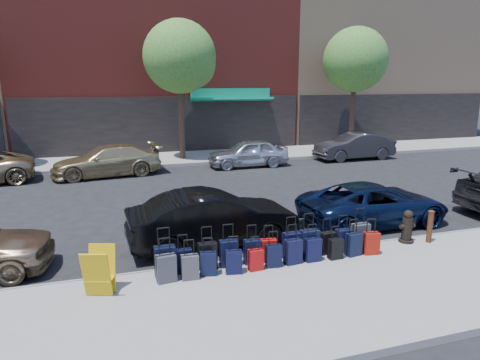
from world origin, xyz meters
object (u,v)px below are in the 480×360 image
object	(u,v)px
tree_center	(182,59)
display_rack	(99,272)
car_near_2	(374,204)
fire_hydrant	(407,227)
car_far_3	(354,146)
bollard	(430,226)
car_near_1	(214,219)
car_far_1	(107,161)
car_far_2	(248,153)
suitcase_front_5	(269,250)
tree_right	(357,62)

from	to	relation	value
tree_center	display_rack	world-z (taller)	tree_center
car_near_2	display_rack	bearing A→B (deg)	105.55
fire_hydrant	car_far_3	size ratio (longest dim) A/B	0.19
display_rack	car_far_3	distance (m)	18.28
bollard	car_near_2	xyz separation A→B (m)	(-0.27, 2.09, 0.05)
car_near_1	car_near_2	bearing A→B (deg)	-90.08
tree_center	fire_hydrant	bearing A→B (deg)	-77.18
display_rack	bollard	bearing A→B (deg)	20.51
bollard	car_far_3	bearing A→B (deg)	66.20
car_far_1	car_far_2	distance (m)	6.90
suitcase_front_5	car_far_3	xyz separation A→B (m)	(9.75, 11.88, 0.31)
car_near_1	bollard	bearing A→B (deg)	-111.94
suitcase_front_5	car_near_2	world-z (taller)	car_near_2
car_near_2	bollard	bearing A→B (deg)	-174.13
tree_right	car_near_1	distance (m)	18.05
suitcase_front_5	display_rack	distance (m)	3.78
car_near_1	tree_right	bearing A→B (deg)	-46.67
tree_right	suitcase_front_5	xyz separation A→B (m)	(-11.17, -14.32, -4.99)
fire_hydrant	car_near_1	bearing A→B (deg)	163.09
display_rack	car_far_1	bearing A→B (deg)	106.76
car_near_1	car_far_1	xyz separation A→B (m)	(-2.58, 9.84, -0.03)
display_rack	car_far_1	size ratio (longest dim) A/B	0.20
fire_hydrant	car_far_1	distance (m)	13.64
display_rack	car_far_1	world-z (taller)	car_far_1
bollard	display_rack	bearing A→B (deg)	-177.64
tree_center	car_far_1	size ratio (longest dim) A/B	1.49
suitcase_front_5	car_far_3	distance (m)	15.37
car_near_1	car_far_1	bearing A→B (deg)	11.74
fire_hydrant	car_far_1	xyz separation A→B (m)	(-7.36, 11.48, 0.16)
car_far_2	car_far_3	distance (m)	6.31
bollard	car_near_1	size ratio (longest dim) A/B	0.19
bollard	car_near_1	xyz separation A→B (m)	(-5.33, 1.84, 0.15)
display_rack	car_far_3	bearing A→B (deg)	60.59
fire_hydrant	display_rack	distance (m)	7.67
fire_hydrant	car_near_2	size ratio (longest dim) A/B	0.19
tree_right	car_far_3	distance (m)	5.46
car_far_1	car_far_3	world-z (taller)	car_far_3
car_near_1	car_far_3	distance (m)	14.70
car_near_2	car_far_3	bearing A→B (deg)	-30.76
tree_center	car_far_2	size ratio (longest dim) A/B	1.78
car_near_2	car_far_2	size ratio (longest dim) A/B	1.12
tree_right	display_rack	bearing A→B (deg)	-135.28
car_near_2	car_far_2	bearing A→B (deg)	2.90
display_rack	car_far_1	distance (m)	12.02
tree_center	car_near_1	bearing A→B (deg)	-97.00
tree_right	tree_center	bearing A→B (deg)	180.00
car_near_1	fire_hydrant	bearing A→B (deg)	-111.82
car_near_1	car_far_3	xyz separation A→B (m)	(10.62, 10.16, -0.00)
car_near_2	fire_hydrant	bearing A→B (deg)	170.16
tree_right	car_far_1	size ratio (longest dim) A/B	1.49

